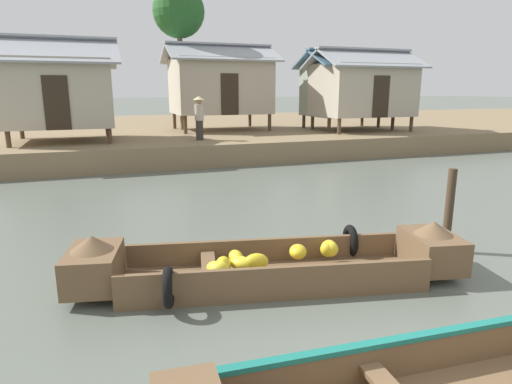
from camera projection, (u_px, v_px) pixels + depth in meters
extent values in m
plane|color=#596056|center=(203.00, 191.00, 11.99)|extent=(300.00, 300.00, 0.00)
cube|color=#7F6B4C|center=(148.00, 133.00, 24.09)|extent=(160.00, 20.00, 0.81)
cube|color=brown|center=(271.00, 279.00, 6.26)|extent=(4.34, 2.02, 0.12)
cube|color=brown|center=(265.00, 250.00, 6.74)|extent=(4.11, 0.95, 0.35)
cube|color=brown|center=(279.00, 279.00, 5.67)|extent=(4.11, 0.95, 0.35)
cube|color=brown|center=(432.00, 250.00, 6.51)|extent=(0.86, 1.12, 0.50)
cone|color=brown|center=(434.00, 228.00, 6.43)|extent=(0.66, 0.66, 0.20)
cube|color=brown|center=(94.00, 268.00, 5.87)|extent=(0.86, 1.12, 0.50)
cone|color=brown|center=(92.00, 243.00, 5.79)|extent=(0.66, 0.66, 0.20)
cube|color=brown|center=(208.00, 265.00, 6.08)|extent=(0.42, 1.08, 0.05)
torus|color=black|center=(350.00, 241.00, 7.03)|extent=(0.23, 0.53, 0.52)
torus|color=black|center=(168.00, 287.00, 5.37)|extent=(0.23, 0.53, 0.52)
ellipsoid|color=yellow|center=(219.00, 272.00, 5.75)|extent=(0.31, 0.26, 0.27)
ellipsoid|color=yellow|center=(223.00, 266.00, 5.90)|extent=(0.34, 0.36, 0.26)
ellipsoid|color=yellow|center=(256.00, 262.00, 5.98)|extent=(0.36, 0.24, 0.25)
ellipsoid|color=yellow|center=(241.00, 263.00, 6.00)|extent=(0.39, 0.40, 0.19)
ellipsoid|color=yellow|center=(298.00, 252.00, 6.43)|extent=(0.37, 0.40, 0.21)
ellipsoid|color=yellow|center=(330.00, 249.00, 6.56)|extent=(0.31, 0.30, 0.24)
ellipsoid|color=yellow|center=(236.00, 257.00, 6.21)|extent=(0.21, 0.33, 0.20)
ellipsoid|color=yellow|center=(328.00, 248.00, 6.59)|extent=(0.38, 0.34, 0.26)
ellipsoid|color=yellow|center=(216.00, 269.00, 5.92)|extent=(0.33, 0.35, 0.20)
cube|color=brown|center=(462.00, 346.00, 4.20)|extent=(4.85, 0.39, 0.34)
cube|color=#196B60|center=(465.00, 328.00, 4.16)|extent=(4.85, 0.41, 0.05)
cylinder|color=#4C3826|center=(8.00, 139.00, 14.54)|extent=(0.16, 0.16, 0.56)
cylinder|color=#4C3826|center=(110.00, 136.00, 15.60)|extent=(0.16, 0.16, 0.56)
cylinder|color=#4C3826|center=(22.00, 132.00, 17.27)|extent=(0.16, 0.16, 0.56)
cylinder|color=#4C3826|center=(107.00, 129.00, 18.33)|extent=(0.16, 0.16, 0.56)
cube|color=#B2A893|center=(59.00, 93.00, 16.10)|extent=(3.62, 3.37, 2.41)
cube|color=#2D2319|center=(57.00, 103.00, 14.60)|extent=(0.80, 0.04, 1.80)
cube|color=#9399A0|center=(53.00, 49.00, 14.98)|extent=(4.32, 2.17, 1.06)
cube|color=#9399A0|center=(57.00, 53.00, 16.53)|extent=(4.32, 2.17, 1.06)
cylinder|color=#4C3826|center=(185.00, 125.00, 19.13)|extent=(0.16, 0.16, 0.79)
cylinder|color=#4C3826|center=(270.00, 123.00, 20.44)|extent=(0.16, 0.16, 0.79)
cylinder|color=#4C3826|center=(175.00, 121.00, 21.74)|extent=(0.16, 0.16, 0.79)
cylinder|color=#4C3826|center=(250.00, 119.00, 23.04)|extent=(0.16, 0.16, 0.79)
cube|color=#B2A893|center=(220.00, 86.00, 20.71)|extent=(4.37, 3.24, 2.51)
cube|color=#2D2319|center=(230.00, 94.00, 19.29)|extent=(0.80, 0.04, 1.80)
cube|color=#9399A0|center=(224.00, 52.00, 19.63)|extent=(5.07, 2.11, 0.90)
cube|color=#9399A0|center=(215.00, 54.00, 21.11)|extent=(5.07, 2.11, 0.90)
cylinder|color=#4C3826|center=(329.00, 125.00, 19.76)|extent=(0.16, 0.16, 0.65)
cylinder|color=#4C3826|center=(393.00, 123.00, 20.89)|extent=(0.16, 0.16, 0.65)
cylinder|color=#4C3826|center=(304.00, 121.00, 22.15)|extent=(0.16, 0.16, 0.65)
cylinder|color=#4C3826|center=(362.00, 120.00, 23.28)|extent=(0.16, 0.16, 0.65)
cube|color=gray|center=(348.00, 91.00, 21.17)|extent=(3.84, 3.01, 2.41)
cube|color=#2D2319|center=(366.00, 98.00, 19.85)|extent=(0.80, 0.04, 1.80)
cube|color=slate|center=(359.00, 58.00, 20.15)|extent=(4.54, 2.00, 0.89)
cube|color=slate|center=(342.00, 60.00, 21.53)|extent=(4.54, 2.00, 0.89)
cylinder|color=#4C3826|center=(339.00, 126.00, 18.91)|extent=(0.16, 0.16, 0.69)
cylinder|color=#4C3826|center=(411.00, 124.00, 20.15)|extent=(0.16, 0.16, 0.69)
cylinder|color=#4C3826|center=(312.00, 122.00, 21.23)|extent=(0.16, 0.16, 0.69)
cylinder|color=#4C3826|center=(379.00, 121.00, 22.48)|extent=(0.16, 0.16, 0.69)
cube|color=#B2A893|center=(362.00, 91.00, 20.35)|extent=(4.19, 2.93, 2.33)
cube|color=#2D2319|center=(381.00, 97.00, 19.04)|extent=(0.80, 0.04, 1.80)
cube|color=#9399A0|center=(373.00, 58.00, 19.35)|extent=(4.89, 1.96, 0.94)
cube|color=#9399A0|center=(355.00, 60.00, 20.69)|extent=(4.89, 1.96, 0.94)
cylinder|color=brown|center=(181.00, 77.00, 20.72)|extent=(0.24, 0.24, 5.00)
sphere|color=#235623|center=(179.00, 11.00, 20.05)|extent=(2.38, 2.38, 2.38)
cylinder|color=#332D28|center=(200.00, 130.00, 16.70)|extent=(0.28, 0.28, 0.75)
cylinder|color=#B7AD99|center=(199.00, 112.00, 16.55)|extent=(0.34, 0.34, 0.60)
sphere|color=#9E7556|center=(199.00, 101.00, 16.45)|extent=(0.22, 0.22, 0.22)
cone|color=tan|center=(199.00, 98.00, 16.43)|extent=(0.44, 0.44, 0.14)
cylinder|color=#423323|center=(449.00, 211.00, 7.30)|extent=(0.14, 0.14, 1.44)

